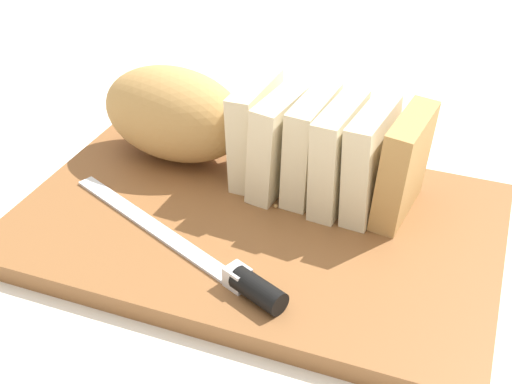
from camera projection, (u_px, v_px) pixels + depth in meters
ground_plane at (256, 233)px, 0.68m from camera, size 3.00×3.00×0.00m
cutting_board at (256, 225)px, 0.68m from camera, size 0.48×0.32×0.02m
bread_loaf at (243, 130)px, 0.71m from camera, size 0.36×0.12×0.11m
bread_knife at (222, 269)px, 0.60m from camera, size 0.27×0.13×0.02m
crumb_near_knife at (284, 183)px, 0.72m from camera, size 0.01×0.01×0.01m
crumb_near_loaf at (276, 206)px, 0.69m from camera, size 0.00×0.00×0.00m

